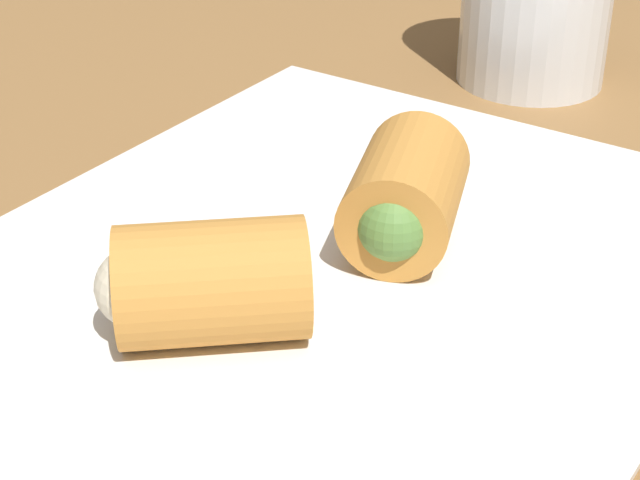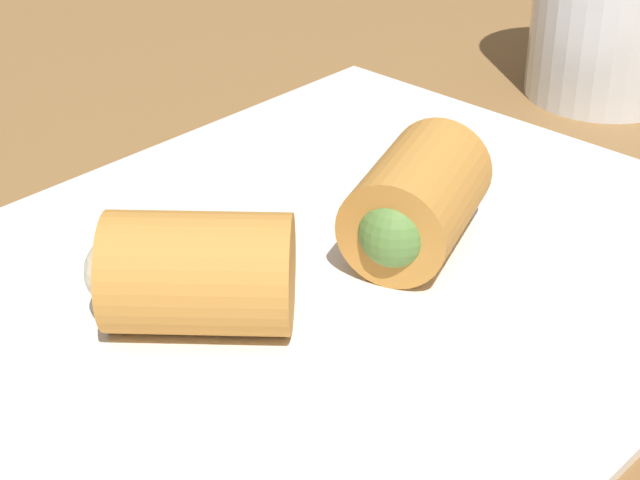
% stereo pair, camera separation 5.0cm
% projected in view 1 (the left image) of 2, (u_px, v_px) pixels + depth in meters
% --- Properties ---
extents(table_surface, '(1.80, 1.40, 0.02)m').
position_uv_depth(table_surface, '(301.00, 350.00, 0.39)').
color(table_surface, olive).
rests_on(table_surface, ground).
extents(serving_plate, '(0.33, 0.26, 0.01)m').
position_uv_depth(serving_plate, '(320.00, 296.00, 0.38)').
color(serving_plate, white).
rests_on(serving_plate, table_surface).
extents(roll_front_left, '(0.07, 0.06, 0.04)m').
position_uv_depth(roll_front_left, '(404.00, 198.00, 0.39)').
color(roll_front_left, '#C68438').
rests_on(roll_front_left, serving_plate).
extents(roll_front_right, '(0.07, 0.07, 0.04)m').
position_uv_depth(roll_front_right, '(201.00, 283.00, 0.34)').
color(roll_front_right, '#C68438').
rests_on(roll_front_right, serving_plate).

